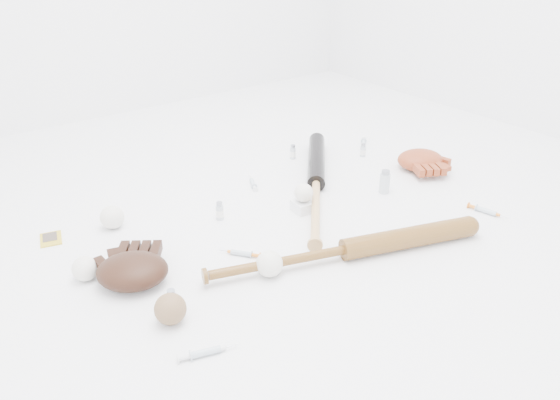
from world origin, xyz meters
TOP-DOWN VIEW (x-y plane):
  - bat_dark at (0.22, 0.15)m, footprint 0.68×0.76m
  - bat_wood at (-0.01, -0.26)m, footprint 0.91×0.36m
  - glove_dark at (-0.58, 0.01)m, footprint 0.34×0.34m
  - glove_tan at (0.70, 0.04)m, footprint 0.31×0.31m
  - trading_card at (-0.70, 0.40)m, footprint 0.09×0.10m
  - pedestal at (0.08, 0.05)m, footprint 0.08×0.08m
  - baseball_on_pedestal at (0.08, 0.05)m, footprint 0.07×0.07m
  - baseball_left at (-0.68, 0.11)m, footprint 0.07×0.07m
  - baseball_upper at (-0.51, 0.35)m, footprint 0.08×0.08m
  - baseball_mid at (-0.25, -0.19)m, footprint 0.08×0.08m
  - baseball_aged at (-0.58, -0.21)m, footprint 0.08×0.08m
  - syringe_0 at (-0.57, -0.37)m, footprint 0.16×0.07m
  - syringe_1 at (-0.26, -0.06)m, footprint 0.11×0.13m
  - syringe_2 at (0.06, 0.34)m, footprint 0.08×0.14m
  - syringe_3 at (0.58, -0.35)m, footprint 0.06×0.16m
  - syringe_4 at (0.70, 0.37)m, footprint 0.13×0.12m
  - vial_0 at (0.35, 0.45)m, footprint 0.02×0.02m
  - vial_1 at (0.61, 0.28)m, footprint 0.02×0.02m
  - vial_2 at (-0.19, 0.18)m, footprint 0.03×0.03m
  - vial_3 at (0.42, -0.02)m, footprint 0.04×0.04m
  - vial_4 at (-0.55, -0.17)m, footprint 0.03×0.03m

SIDE VIEW (x-z plane):
  - trading_card at x=-0.70m, z-range 0.00..0.01m
  - syringe_2 at x=0.06m, z-range 0.00..0.02m
  - syringe_1 at x=-0.26m, z-range 0.00..0.02m
  - syringe_4 at x=0.70m, z-range 0.00..0.02m
  - syringe_3 at x=0.58m, z-range 0.00..0.02m
  - syringe_0 at x=-0.57m, z-range 0.00..0.02m
  - pedestal at x=0.08m, z-range 0.00..0.04m
  - vial_1 at x=0.61m, z-range 0.00..0.06m
  - vial_0 at x=0.35m, z-range 0.00..0.06m
  - vial_2 at x=-0.19m, z-range 0.00..0.07m
  - bat_wood at x=-0.01m, z-range 0.00..0.07m
  - vial_4 at x=-0.55m, z-range 0.00..0.07m
  - bat_dark at x=0.22m, z-range 0.00..0.07m
  - baseball_left at x=-0.68m, z-range 0.00..0.07m
  - baseball_mid at x=-0.25m, z-range 0.00..0.08m
  - baseball_upper at x=-0.51m, z-range 0.00..0.08m
  - glove_tan at x=0.70m, z-range 0.00..0.08m
  - baseball_aged at x=-0.58m, z-range 0.00..0.08m
  - glove_dark at x=-0.58m, z-range 0.00..0.09m
  - vial_3 at x=0.42m, z-range 0.00..0.09m
  - baseball_on_pedestal at x=0.08m, z-range 0.04..0.11m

